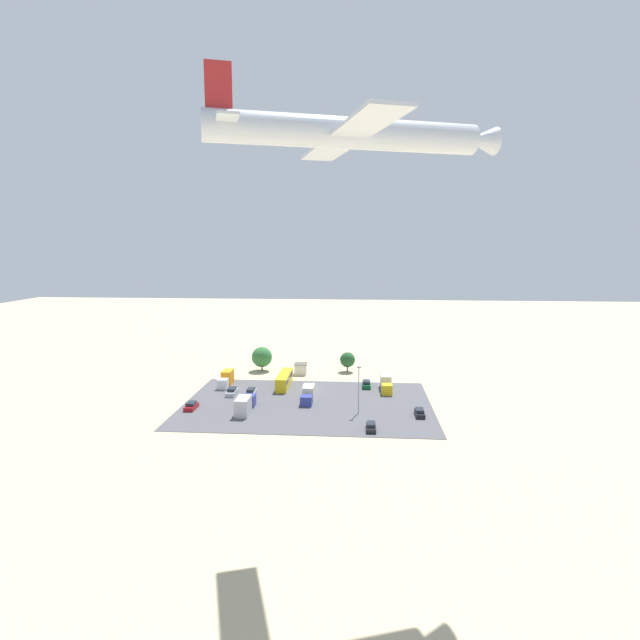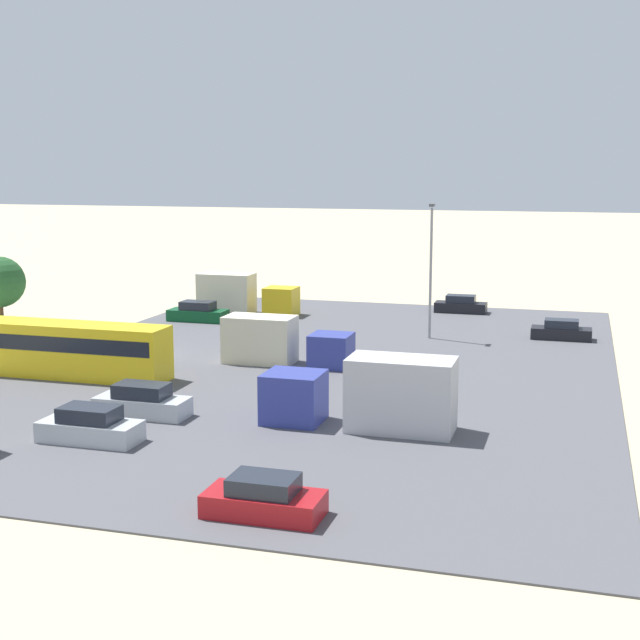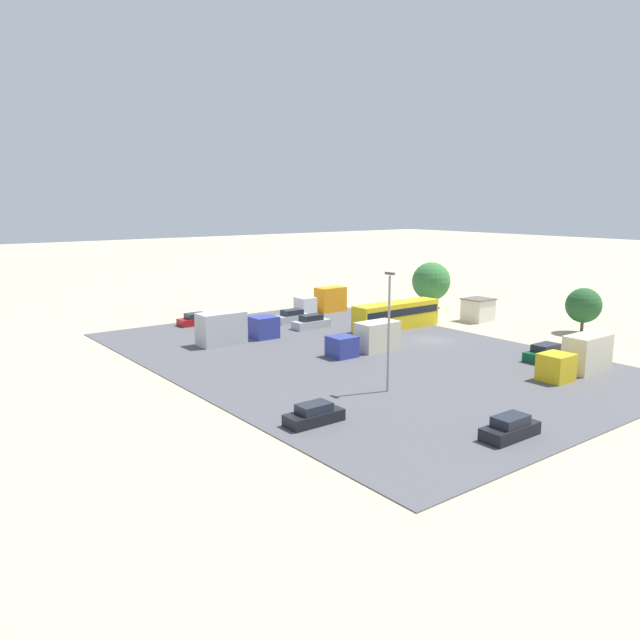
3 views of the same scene
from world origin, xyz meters
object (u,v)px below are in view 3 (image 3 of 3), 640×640
at_px(parked_car_5, 311,322).
at_px(parked_truck_3, 579,357).
at_px(parked_car_4, 195,320).
at_px(parked_truck_0, 368,339).
at_px(parked_car_3, 545,353).
at_px(bus, 396,314).
at_px(shed_building, 478,310).
at_px(parked_truck_2, 324,301).
at_px(parked_car_1, 510,428).
at_px(parked_car_2, 314,415).
at_px(parked_car_0, 292,317).
at_px(parked_truck_1, 234,328).

bearing_deg(parked_car_5, parked_truck_3, -167.66).
distance_m(parked_car_4, parked_truck_0, 24.69).
distance_m(parked_car_3, parked_car_4, 41.02).
distance_m(bus, parked_car_4, 24.69).
xyz_separation_m(shed_building, parked_car_3, (-17.05, 11.23, -0.73)).
height_order(shed_building, parked_truck_2, parked_truck_2).
distance_m(parked_car_1, parked_truck_3, 18.54).
relative_size(shed_building, parked_car_2, 0.84).
distance_m(parked_car_0, parked_truck_0, 17.87).
height_order(parked_truck_0, parked_truck_2, parked_truck_2).
height_order(parked_car_0, parked_truck_1, parked_truck_1).
bearing_deg(parked_truck_3, parked_truck_0, 28.26).
height_order(shed_building, parked_car_4, shed_building).
distance_m(shed_building, parked_car_3, 20.42).
relative_size(bus, parked_truck_3, 1.41).
bearing_deg(parked_truck_2, parked_car_4, 81.82).
bearing_deg(shed_building, parked_truck_3, 148.52).
bearing_deg(parked_car_5, parked_truck_1, 96.00).
xyz_separation_m(parked_car_3, parked_truck_0, (12.91, 11.38, 0.69)).
bearing_deg(parked_truck_3, parked_truck_2, -1.75).
distance_m(parked_truck_0, parked_truck_2, 23.44).
height_order(parked_car_3, parked_truck_2, parked_truck_2).
height_order(parked_car_5, parked_truck_1, parked_truck_1).
bearing_deg(parked_car_2, parked_truck_3, 80.93).
relative_size(bus, parked_truck_0, 1.48).
xyz_separation_m(parked_truck_1, parked_truck_3, (-29.45, -18.01, -0.06)).
xyz_separation_m(parked_car_5, parked_truck_0, (-13.18, 2.68, 0.67)).
xyz_separation_m(parked_car_1, parked_car_4, (46.62, -0.76, -0.00)).
distance_m(bus, parked_truck_1, 19.94).
height_order(parked_car_1, parked_car_2, parked_car_1).
xyz_separation_m(parked_car_3, parked_truck_1, (24.90, 20.01, 0.93)).
bearing_deg(parked_car_5, parked_car_0, -3.67).
relative_size(shed_building, parked_truck_1, 0.39).
bearing_deg(parked_truck_1, parked_car_2, -17.81).
distance_m(shed_building, parked_car_1, 41.17).
bearing_deg(parked_truck_1, parked_car_1, 0.62).
xyz_separation_m(parked_truck_0, parked_truck_3, (-17.45, -9.38, 0.18)).
distance_m(parked_car_0, parked_car_5, 4.44).
relative_size(parked_car_0, parked_car_4, 1.09).
bearing_deg(parked_car_2, parked_car_4, 165.89).
height_order(parked_car_0, parked_car_4, parked_car_0).
height_order(parked_car_5, parked_truck_0, parked_truck_0).
height_order(bus, parked_car_3, bus).
distance_m(parked_car_3, parked_truck_1, 31.96).
bearing_deg(parked_car_4, parked_truck_2, 81.82).
bearing_deg(parked_truck_0, shed_building, -79.62).
distance_m(shed_building, parked_truck_1, 32.21).
xyz_separation_m(shed_building, parked_car_5, (9.04, 19.93, -0.71)).
xyz_separation_m(parked_truck_2, parked_truck_3, (-38.38, 1.17, -0.02)).
bearing_deg(parked_car_3, parked_car_4, 27.39).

